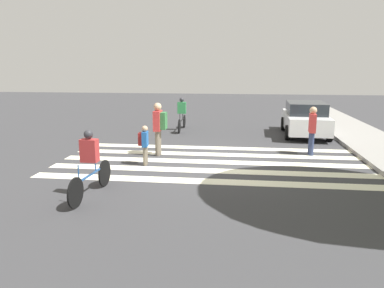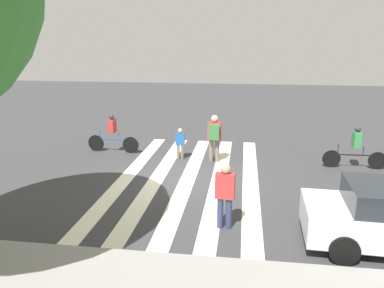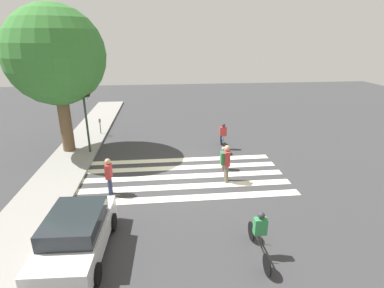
{
  "view_description": "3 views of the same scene",
  "coord_description": "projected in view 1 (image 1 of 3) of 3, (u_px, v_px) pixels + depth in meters",
  "views": [
    {
      "loc": [
        11.94,
        0.82,
        3.13
      ],
      "look_at": [
        1.04,
        -0.52,
        0.81
      ],
      "focal_mm": 35.0,
      "sensor_mm": 36.0,
      "label": 1
    },
    {
      "loc": [
        -1.82,
        12.04,
        4.57
      ],
      "look_at": [
        -0.04,
        -0.66,
        1.04
      ],
      "focal_mm": 35.0,
      "sensor_mm": 36.0,
      "label": 2
    },
    {
      "loc": [
        -13.53,
        1.05,
        6.69
      ],
      "look_at": [
        0.9,
        -0.46,
        1.39
      ],
      "focal_mm": 28.0,
      "sensor_mm": 36.0,
      "label": 3
    }
  ],
  "objects": [
    {
      "name": "car_parked_far_curb",
      "position": [
        305.0,
        119.0,
        16.88
      ],
      "size": [
        4.12,
        2.04,
        1.51
      ],
      "rotation": [
        0.0,
        0.0,
        -0.04
      ],
      "color": "silver",
      "rests_on": "ground_plane"
    },
    {
      "name": "pedestrian_adult_blue_shirt",
      "position": [
        312.0,
        128.0,
        13.12
      ],
      "size": [
        0.49,
        0.25,
        1.72
      ],
      "rotation": [
        0.0,
        0.0,
        -0.08
      ],
      "color": "navy",
      "rests_on": "ground_plane"
    },
    {
      "name": "cyclist_near_curb",
      "position": [
        182.0,
        113.0,
        18.16
      ],
      "size": [
        2.28,
        0.4,
        1.61
      ],
      "rotation": [
        0.0,
        0.0,
        -0.0
      ],
      "color": "black",
      "rests_on": "ground_plane"
    },
    {
      "name": "ground_plane",
      "position": [
        211.0,
        162.0,
        12.34
      ],
      "size": [
        60.0,
        60.0,
        0.0
      ],
      "primitive_type": "plane",
      "color": "#38383A"
    },
    {
      "name": "cyclist_mid_street",
      "position": [
        90.0,
        161.0,
        8.95
      ],
      "size": [
        2.27,
        0.41,
        1.64
      ],
      "rotation": [
        0.0,
        0.0,
        -0.06
      ],
      "color": "black",
      "rests_on": "ground_plane"
    },
    {
      "name": "pedestrian_adult_yellow_jacket",
      "position": [
        159.0,
        125.0,
        13.05
      ],
      "size": [
        0.52,
        0.44,
        1.86
      ],
      "rotation": [
        0.0,
        0.0,
        3.12
      ],
      "color": "#6B6051",
      "rests_on": "ground_plane"
    },
    {
      "name": "crosswalk_stripes",
      "position": [
        211.0,
        162.0,
        12.34
      ],
      "size": [
        4.78,
        10.0,
        0.01
      ],
      "color": "#F2EDCC",
      "rests_on": "ground_plane"
    },
    {
      "name": "pedestrian_child_with_backpack",
      "position": [
        144.0,
        142.0,
        11.82
      ],
      "size": [
        0.36,
        0.3,
        1.27
      ],
      "rotation": [
        0.0,
        0.0,
        0.06
      ],
      "color": "#6B6051",
      "rests_on": "ground_plane"
    }
  ]
}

